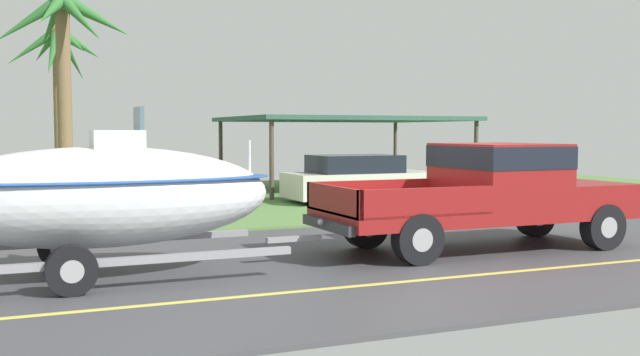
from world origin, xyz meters
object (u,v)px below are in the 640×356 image
parked_sedan_near (360,180)px  palm_tree_near_left (65,44)px  pickup_truck_towing (496,190)px  boat_on_trailer (99,196)px  palm_tree_near_right (60,65)px  carport_awning (343,120)px

parked_sedan_near → palm_tree_near_left: palm_tree_near_left is taller
parked_sedan_near → pickup_truck_towing: bearing=-99.8°
boat_on_trailer → palm_tree_near_right: size_ratio=1.12×
parked_sedan_near → palm_tree_near_left: (-7.79, 1.71, 3.68)m
carport_awning → palm_tree_near_left: (-9.20, -2.44, 1.92)m
palm_tree_near_right → parked_sedan_near: bearing=-33.5°
pickup_truck_towing → carport_awning: bearing=77.1°
carport_awning → palm_tree_near_left: size_ratio=1.31×
palm_tree_near_left → boat_on_trailer: bearing=-92.2°
boat_on_trailer → pickup_truck_towing: bearing=0.0°
pickup_truck_towing → palm_tree_near_right: bearing=115.1°
boat_on_trailer → parked_sedan_near: (8.17, 8.30, -0.48)m
pickup_truck_towing → parked_sedan_near: 8.43m
pickup_truck_towing → palm_tree_near_right: 15.11m
pickup_truck_towing → palm_tree_near_left: palm_tree_near_left is taller
boat_on_trailer → parked_sedan_near: boat_on_trailer is taller
boat_on_trailer → palm_tree_near_left: 10.52m
palm_tree_near_right → palm_tree_near_left: bearing=-91.5°
carport_awning → palm_tree_near_left: bearing=-165.1°
pickup_truck_towing → carport_awning: size_ratio=0.77×
pickup_truck_towing → carport_awning: (2.85, 12.45, 1.40)m
boat_on_trailer → palm_tree_near_right: bearing=88.0°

